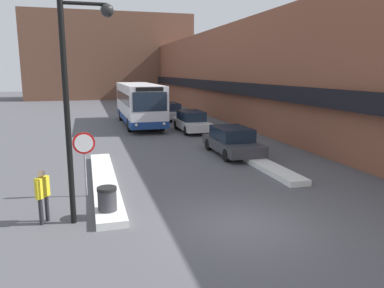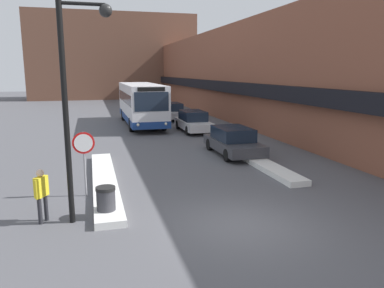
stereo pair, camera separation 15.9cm
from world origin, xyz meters
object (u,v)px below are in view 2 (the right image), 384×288
street_lamp (75,88)px  trash_bin (106,202)px  parked_car_middle (193,121)px  parked_car_back (172,111)px  pedestrian (41,191)px  city_bus (141,103)px  stop_sign (84,150)px  parked_car_front (233,141)px

street_lamp → trash_bin: street_lamp is taller
parked_car_middle → parked_car_back: size_ratio=0.98×
pedestrian → trash_bin: size_ratio=1.68×
city_bus → pedestrian: (-5.49, -19.49, -0.84)m
trash_bin → stop_sign: bearing=105.4°
street_lamp → trash_bin: bearing=10.6°
city_bus → street_lamp: size_ratio=1.75×
parked_car_middle → parked_car_back: (0.00, 7.49, -0.01)m
street_lamp → pedestrian: size_ratio=3.92×
city_bus → parked_car_front: (3.18, -12.42, -1.07)m
parked_car_front → parked_car_middle: size_ratio=0.96×
stop_sign → pedestrian: 2.53m
city_bus → parked_car_back: 4.54m
parked_car_back → stop_sign: stop_sign is taller
city_bus → parked_car_front: 12.86m
street_lamp → stop_sign: bearing=87.8°
stop_sign → street_lamp: bearing=-92.2°
parked_car_front → street_lamp: bearing=-136.1°
pedestrian → city_bus: bearing=14.9°
parked_car_back → trash_bin: bearing=-106.9°
parked_car_front → street_lamp: 10.98m
parked_car_middle → stop_sign: stop_sign is taller
city_bus → street_lamp: (-4.39, -19.71, 2.09)m
parked_car_back → street_lamp: size_ratio=0.78×
parked_car_front → stop_sign: stop_sign is taller
parked_car_back → street_lamp: 24.20m
city_bus → trash_bin: (-3.69, -19.58, -1.32)m
parked_car_front → parked_car_middle: bearing=90.0°
parked_car_middle → street_lamp: size_ratio=0.76×
parked_car_middle → stop_sign: (-7.49, -12.95, 0.91)m
parked_car_middle → trash_bin: bearing=-114.4°
parked_car_front → parked_car_back: (0.00, 15.48, 0.02)m
city_bus → pedestrian: city_bus is taller
city_bus → parked_car_back: city_bus is taller
stop_sign → trash_bin: (0.61, -2.20, -1.18)m
street_lamp → city_bus: bearing=77.4°
parked_car_back → trash_bin: (-6.88, -22.64, -0.27)m
parked_car_front → trash_bin: parked_car_front is taller
city_bus → stop_sign: city_bus is taller
stop_sign → pedestrian: stop_sign is taller
city_bus → parked_car_middle: city_bus is taller
parked_car_back → city_bus: bearing=-136.1°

